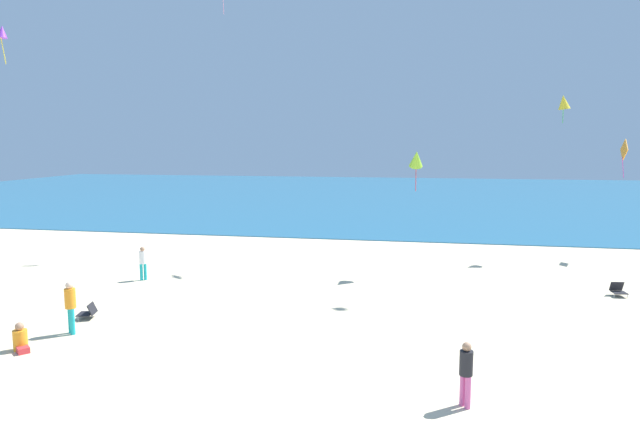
{
  "coord_description": "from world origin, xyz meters",
  "views": [
    {
      "loc": [
        2.94,
        -9.69,
        5.99
      ],
      "look_at": [
        0.0,
        6.11,
        3.9
      ],
      "focal_mm": 30.94,
      "sensor_mm": 36.0,
      "label": 1
    }
  ],
  "objects_px": {
    "beach_chair_far_left": "(618,290)",
    "kite_orange": "(624,150)",
    "person_1": "(21,340)",
    "person_3": "(466,370)",
    "kite_lime": "(416,159)",
    "kite_yellow": "(564,102)",
    "person_0": "(143,261)",
    "beach_chair_mid_beach": "(88,311)",
    "person_2": "(70,304)",
    "kite_purple": "(2,32)"
  },
  "relations": [
    {
      "from": "person_1",
      "to": "kite_lime",
      "type": "height_order",
      "value": "kite_lime"
    },
    {
      "from": "kite_orange",
      "to": "kite_yellow",
      "type": "height_order",
      "value": "kite_yellow"
    },
    {
      "from": "person_2",
      "to": "kite_purple",
      "type": "xyz_separation_m",
      "value": [
        -5.06,
        4.0,
        9.16
      ]
    },
    {
      "from": "person_1",
      "to": "kite_orange",
      "type": "bearing_deg",
      "value": 78.68
    },
    {
      "from": "beach_chair_mid_beach",
      "to": "person_2",
      "type": "xyz_separation_m",
      "value": [
        0.38,
        -1.46,
        0.72
      ]
    },
    {
      "from": "beach_chair_far_left",
      "to": "kite_purple",
      "type": "height_order",
      "value": "kite_purple"
    },
    {
      "from": "kite_lime",
      "to": "beach_chair_mid_beach",
      "type": "bearing_deg",
      "value": -141.91
    },
    {
      "from": "beach_chair_far_left",
      "to": "person_1",
      "type": "height_order",
      "value": "person_1"
    },
    {
      "from": "kite_purple",
      "to": "kite_yellow",
      "type": "bearing_deg",
      "value": 26.5
    },
    {
      "from": "person_0",
      "to": "kite_yellow",
      "type": "bearing_deg",
      "value": 81.29
    },
    {
      "from": "kite_orange",
      "to": "kite_yellow",
      "type": "relative_size",
      "value": 1.36
    },
    {
      "from": "person_0",
      "to": "person_1",
      "type": "distance_m",
      "value": 8.26
    },
    {
      "from": "person_1",
      "to": "kite_purple",
      "type": "height_order",
      "value": "kite_purple"
    },
    {
      "from": "kite_purple",
      "to": "kite_lime",
      "type": "bearing_deg",
      "value": 20.97
    },
    {
      "from": "beach_chair_far_left",
      "to": "kite_orange",
      "type": "xyz_separation_m",
      "value": [
        2.49,
        7.98,
        5.31
      ]
    },
    {
      "from": "person_0",
      "to": "kite_purple",
      "type": "relative_size",
      "value": 1.03
    },
    {
      "from": "kite_purple",
      "to": "kite_lime",
      "type": "distance_m",
      "value": 17.31
    },
    {
      "from": "person_1",
      "to": "kite_orange",
      "type": "relative_size",
      "value": 0.42
    },
    {
      "from": "person_0",
      "to": "beach_chair_mid_beach",
      "type": "bearing_deg",
      "value": -24.99
    },
    {
      "from": "person_2",
      "to": "kite_lime",
      "type": "relative_size",
      "value": 0.88
    },
    {
      "from": "beach_chair_mid_beach",
      "to": "kite_lime",
      "type": "relative_size",
      "value": 0.36
    },
    {
      "from": "person_1",
      "to": "person_3",
      "type": "distance_m",
      "value": 12.45
    },
    {
      "from": "beach_chair_far_left",
      "to": "kite_purple",
      "type": "relative_size",
      "value": 0.44
    },
    {
      "from": "person_0",
      "to": "person_2",
      "type": "relative_size",
      "value": 0.88
    },
    {
      "from": "kite_lime",
      "to": "kite_orange",
      "type": "relative_size",
      "value": 0.96
    },
    {
      "from": "person_1",
      "to": "kite_lime",
      "type": "xyz_separation_m",
      "value": [
        11.02,
        11.48,
        4.94
      ]
    },
    {
      "from": "kite_purple",
      "to": "kite_yellow",
      "type": "relative_size",
      "value": 0.98
    },
    {
      "from": "person_1",
      "to": "kite_yellow",
      "type": "xyz_separation_m",
      "value": [
        18.3,
        16.9,
        7.7
      ]
    },
    {
      "from": "kite_yellow",
      "to": "person_3",
      "type": "bearing_deg",
      "value": -108.15
    },
    {
      "from": "kite_lime",
      "to": "kite_orange",
      "type": "height_order",
      "value": "kite_orange"
    },
    {
      "from": "person_1",
      "to": "person_3",
      "type": "relative_size",
      "value": 0.54
    },
    {
      "from": "kite_orange",
      "to": "person_2",
      "type": "bearing_deg",
      "value": -142.94
    },
    {
      "from": "person_3",
      "to": "kite_yellow",
      "type": "relative_size",
      "value": 1.05
    },
    {
      "from": "person_0",
      "to": "kite_orange",
      "type": "relative_size",
      "value": 0.74
    },
    {
      "from": "person_0",
      "to": "person_1",
      "type": "height_order",
      "value": "person_0"
    },
    {
      "from": "kite_orange",
      "to": "person_1",
      "type": "bearing_deg",
      "value": -141.11
    },
    {
      "from": "beach_chair_mid_beach",
      "to": "beach_chair_far_left",
      "type": "height_order",
      "value": "beach_chair_far_left"
    },
    {
      "from": "kite_lime",
      "to": "kite_yellow",
      "type": "distance_m",
      "value": 9.49
    },
    {
      "from": "person_3",
      "to": "kite_lime",
      "type": "bearing_deg",
      "value": 57.48
    },
    {
      "from": "beach_chair_mid_beach",
      "to": "person_1",
      "type": "height_order",
      "value": "person_1"
    },
    {
      "from": "person_2",
      "to": "kite_orange",
      "type": "distance_m",
      "value": 26.55
    },
    {
      "from": "beach_chair_mid_beach",
      "to": "person_3",
      "type": "relative_size",
      "value": 0.45
    },
    {
      "from": "kite_orange",
      "to": "person_0",
      "type": "bearing_deg",
      "value": -157.61
    },
    {
      "from": "beach_chair_far_left",
      "to": "person_3",
      "type": "xyz_separation_m",
      "value": [
        -6.57,
        -10.49,
        0.63
      ]
    },
    {
      "from": "person_3",
      "to": "person_0",
      "type": "bearing_deg",
      "value": 105.39
    },
    {
      "from": "kite_purple",
      "to": "person_0",
      "type": "bearing_deg",
      "value": 34.49
    },
    {
      "from": "person_3",
      "to": "kite_yellow",
      "type": "height_order",
      "value": "kite_yellow"
    },
    {
      "from": "person_0",
      "to": "person_1",
      "type": "xyz_separation_m",
      "value": [
        0.58,
        -8.22,
        -0.55
      ]
    },
    {
      "from": "person_2",
      "to": "kite_yellow",
      "type": "bearing_deg",
      "value": 169.76
    },
    {
      "from": "kite_orange",
      "to": "kite_purple",
      "type": "bearing_deg",
      "value": -155.61
    }
  ]
}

